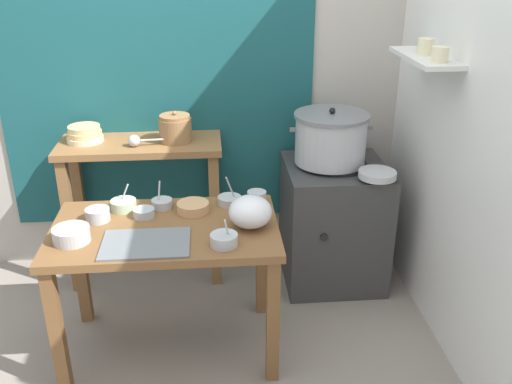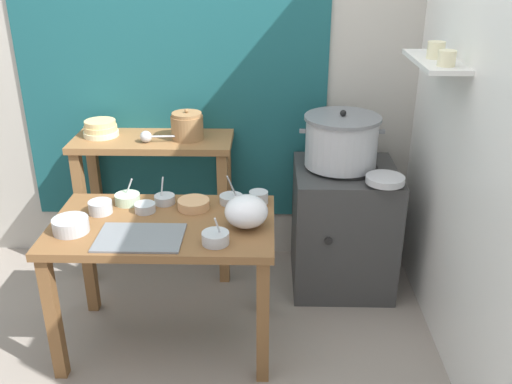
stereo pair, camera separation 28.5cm
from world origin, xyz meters
The scene contains 22 objects.
ground_plane centered at (0.00, 0.00, 0.00)m, with size 9.00×9.00×0.00m, color gray.
wall_back centered at (0.08, 1.10, 1.30)m, with size 4.40×0.12×2.60m.
wall_right centered at (1.40, 0.20, 1.30)m, with size 0.30×3.20×2.60m.
prep_table centered at (-0.08, 0.08, 0.61)m, with size 1.10×0.66×0.72m.
back_shelf_table centered at (-0.26, 0.83, 0.68)m, with size 0.96×0.40×0.90m.
stove_block centered at (0.90, 0.70, 0.38)m, with size 0.60×0.61×0.78m.
steamer_pot centered at (0.86, 0.72, 0.93)m, with size 0.49×0.44×0.33m.
clay_pot centered at (-0.04, 0.83, 0.98)m, with size 0.19×0.19×0.18m.
bowl_stack_enamel centered at (-0.58, 0.87, 0.95)m, with size 0.21×0.21×0.10m.
ladle centered at (-0.27, 0.75, 0.94)m, with size 0.30×0.07×0.07m.
serving_tray centered at (-0.15, -0.09, 0.72)m, with size 0.40×0.28×0.01m, color slate.
plastic_bag centered at (0.34, 0.05, 0.80)m, with size 0.21×0.22×0.15m, color white.
wide_pan centered at (1.08, 0.46, 0.80)m, with size 0.21×0.21×0.04m, color #B7BABF.
prep_bowl_0 centered at (0.25, 0.31, 0.74)m, with size 0.12×0.12×0.17m.
prep_bowl_1 centered at (0.20, -0.13, 0.75)m, with size 0.13×0.13×0.15m.
prep_bowl_2 centered at (-0.41, 0.17, 0.75)m, with size 0.12×0.12×0.06m.
prep_bowl_3 centered at (-0.10, 0.29, 0.75)m, with size 0.11×0.11×0.14m.
prep_bowl_4 centered at (0.06, 0.24, 0.75)m, with size 0.16×0.16×0.05m.
prep_bowl_5 centered at (0.39, 0.31, 0.75)m, with size 0.10×0.10×0.06m.
prep_bowl_6 centered at (-0.30, 0.29, 0.75)m, with size 0.13×0.13×0.14m.
prep_bowl_7 centered at (-0.49, -0.03, 0.76)m, with size 0.17×0.17×0.07m.
prep_bowl_8 centered at (-0.19, 0.19, 0.74)m, with size 0.11×0.11×0.04m.
Camera 2 is at (0.44, -2.38, 1.98)m, focal length 39.50 mm.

